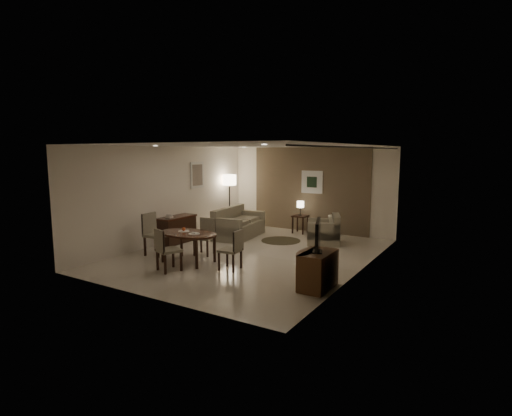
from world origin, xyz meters
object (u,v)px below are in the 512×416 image
Objects in this scene: dining_table at (189,248)px; chair_right at (230,250)px; tv_cabinet at (318,270)px; sofa at (239,222)px; chair_far at (204,237)px; side_table at (300,224)px; chair_left at (157,234)px; chair_near at (169,250)px; armchair at (323,229)px; console_desk at (177,230)px; floor_lamp at (230,202)px.

dining_table is 1.68× the size of chair_right.
tv_cabinet is at bearing -2.10° from dining_table.
chair_far is at bearing -176.64° from sofa.
side_table is (-2.50, 4.54, -0.07)m from tv_cabinet.
chair_left reaches higher than chair_right.
side_table is at bearing 65.28° from chair_far.
armchair is (1.85, 4.19, -0.05)m from chair_near.
console_desk is 5.11m from tv_cabinet.
chair_near is 0.51× the size of floor_lamp.
armchair is (3.56, 2.07, 0.04)m from console_desk.
chair_left reaches higher than tv_cabinet.
chair_near is 1.03× the size of chair_far.
console_desk is 3.87m from side_table.
chair_far is 3.81m from side_table.
chair_near reaches higher than console_desk.
dining_table is at bearing -67.86° from floor_lamp.
armchair is 1.53m from side_table.
dining_table is at bearing -62.85° from chair_near.
side_table is (0.77, 4.42, -0.06)m from dining_table.
chair_right is 1.56× the size of side_table.
sofa is 1.04× the size of floor_lamp.
chair_left reaches higher than chair_near.
dining_table is 1.60× the size of chair_near.
floor_lamp is (-1.04, 0.98, 0.46)m from sofa.
chair_near is 1.00× the size of armchair.
sofa is at bearing 56.06° from console_desk.
tv_cabinet is at bearing -148.90° from chair_near.
chair_right is (-2.11, 0.14, 0.09)m from tv_cabinet.
dining_table is at bearing -52.45° from armchair.
dining_table is 1.42× the size of chair_left.
tv_cabinet is at bearing -17.05° from console_desk.
armchair is 0.51× the size of floor_lamp.
console_desk is 1.33× the size of tv_cabinet.
tv_cabinet is at bearing -25.10° from chair_far.
chair_near is (1.71, -2.12, 0.09)m from console_desk.
console_desk is at bearing -121.08° from chair_right.
console_desk is 1.29× the size of chair_near.
floor_lamp is (-2.76, 3.91, 0.46)m from chair_right.
floor_lamp is at bearing 38.95° from sofa.
chair_near is at bearing -51.10° from console_desk.
chair_right is at bearing 176.11° from tv_cabinet.
console_desk reaches higher than side_table.
console_desk is at bearing -90.41° from floor_lamp.
chair_left reaches higher than console_desk.
chair_left is 0.58× the size of floor_lamp.
chair_right reaches higher than dining_table.
chair_far is at bearing -60.14° from armchair.
side_table is at bearing 11.74° from floor_lamp.
chair_far reaches higher than tv_cabinet.
chair_near is at bearing -177.82° from sofa.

